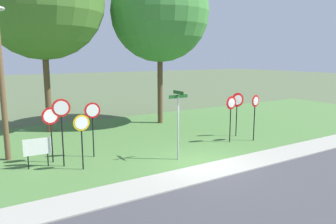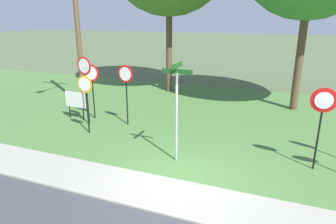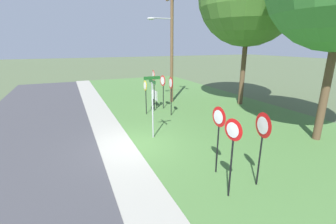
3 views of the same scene
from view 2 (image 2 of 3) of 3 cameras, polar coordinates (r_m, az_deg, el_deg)
ground_plane at (r=8.72m, az=2.44°, el=-13.02°), size 160.00×160.00×0.00m
sidewalk_strip at (r=8.06m, az=0.48°, el=-15.54°), size 44.00×1.60×0.06m
grass_median at (r=14.04m, az=10.59°, el=-1.06°), size 44.00×12.00×0.04m
stop_sign_near_left at (r=11.90m, az=-15.32°, el=3.61°), size 0.66×0.10×2.29m
stop_sign_near_right at (r=12.50m, az=-7.98°, el=5.65°), size 0.72×0.12×2.54m
stop_sign_far_left at (r=13.62m, az=-14.23°, el=5.98°), size 0.75×0.11×2.45m
stop_sign_far_center at (r=12.77m, az=-15.42°, el=6.63°), size 0.74×0.16×2.88m
yield_sign_far_left at (r=9.60m, az=27.16°, el=0.37°), size 0.72×0.11×2.51m
street_name_post at (r=9.13m, az=1.64°, el=1.32°), size 0.96×0.82×3.11m
utility_pole at (r=15.40m, az=-17.34°, el=18.32°), size 2.10×2.08×8.90m
notice_board at (r=13.94m, az=-17.09°, el=1.99°), size 1.10×0.10×1.25m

